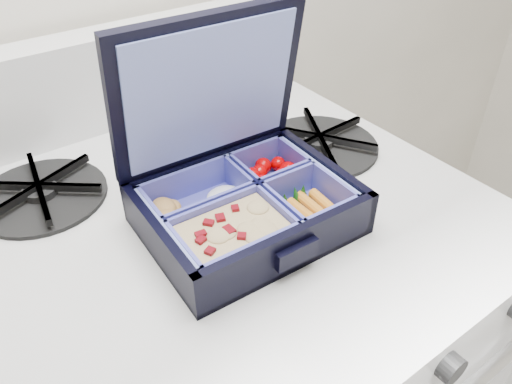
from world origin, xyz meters
TOP-DOWN VIEW (x-y plane):
  - bento_box at (0.50, 1.62)m, footprint 0.24×0.19m
  - burner_grate at (0.69, 1.70)m, footprint 0.18×0.18m
  - burner_grate_rear at (0.32, 1.82)m, footprint 0.21×0.21m
  - fork at (0.61, 1.73)m, footprint 0.15×0.15m

SIDE VIEW (x-z plane):
  - fork at x=0.61m, z-range 0.92..0.92m
  - burner_grate_rear at x=0.32m, z-range 0.92..0.94m
  - burner_grate at x=0.69m, z-range 0.92..0.94m
  - bento_box at x=0.50m, z-range 0.92..0.97m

